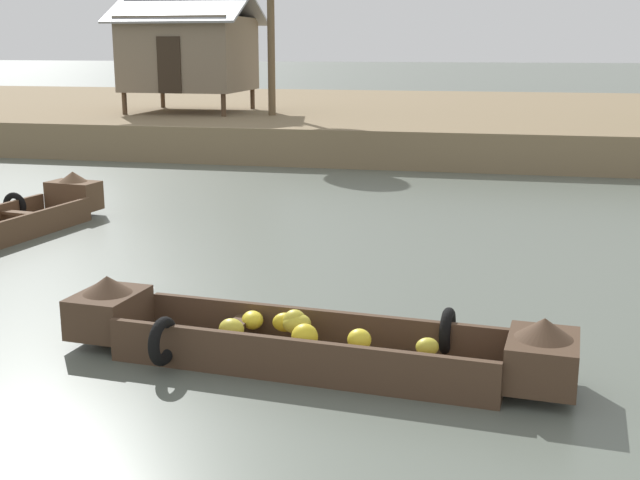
{
  "coord_description": "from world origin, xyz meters",
  "views": [
    {
      "loc": [
        1.44,
        -2.13,
        3.33
      ],
      "look_at": [
        -0.84,
        8.16,
        0.79
      ],
      "focal_mm": 45.75,
      "sensor_mm": 36.0,
      "label": 1
    }
  ],
  "objects": [
    {
      "name": "banana_boat",
      "position": [
        -0.46,
        5.78,
        0.28
      ],
      "size": [
        5.52,
        1.48,
        0.78
      ],
      "color": "#473323",
      "rests_on": "ground"
    },
    {
      "name": "riverbank_strip",
      "position": [
        0.0,
        29.67,
        0.53
      ],
      "size": [
        160.0,
        20.0,
        1.05
      ],
      "primitive_type": "cube",
      "color": "#7F6B4C",
      "rests_on": "ground"
    },
    {
      "name": "ground_plane",
      "position": [
        0.0,
        10.0,
        0.0
      ],
      "size": [
        300.0,
        300.0,
        0.0
      ],
      "primitive_type": "plane",
      "color": "#596056"
    },
    {
      "name": "stilt_house_left",
      "position": [
        -9.12,
        24.81,
        3.08
      ],
      "size": [
        4.57,
        4.07,
        4.05
      ],
      "color": "#4C3826",
      "rests_on": "riverbank_strip"
    }
  ]
}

